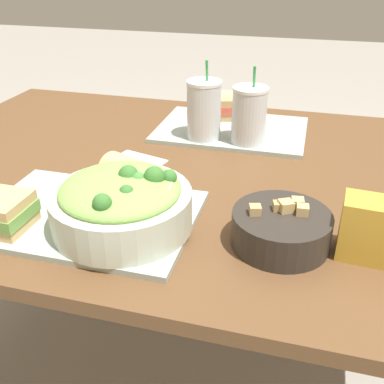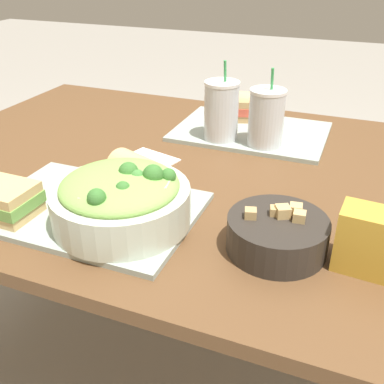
{
  "view_description": "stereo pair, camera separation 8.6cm",
  "coord_description": "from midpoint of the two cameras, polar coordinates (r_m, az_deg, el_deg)",
  "views": [
    {
      "loc": [
        0.29,
        -0.97,
        1.2
      ],
      "look_at": [
        0.1,
        -0.24,
        0.78
      ],
      "focal_mm": 42.0,
      "sensor_mm": 36.0,
      "label": 1
    },
    {
      "loc": [
        0.38,
        -0.94,
        1.2
      ],
      "look_at": [
        0.1,
        -0.24,
        0.78
      ],
      "focal_mm": 42.0,
      "sensor_mm": 36.0,
      "label": 2
    }
  ],
  "objects": [
    {
      "name": "tray_far",
      "position": [
        1.33,
        9.34,
        7.53
      ],
      "size": [
        0.43,
        0.3,
        0.01
      ],
      "color": "#99A89E",
      "rests_on": "dining_table"
    },
    {
      "name": "ground_plane",
      "position": [
        1.57,
        1.65,
        -20.89
      ],
      "size": [
        12.0,
        12.0,
        0.0
      ],
      "primitive_type": "plane",
      "color": "gray"
    },
    {
      "name": "chip_bag",
      "position": [
        0.81,
        25.66,
        -6.07
      ],
      "size": [
        0.14,
        0.08,
        0.11
      ],
      "rotation": [
        0.0,
        0.0,
        -0.08
      ],
      "color": "gold",
      "rests_on": "dining_table"
    },
    {
      "name": "sandwich_near",
      "position": [
        0.94,
        -20.3,
        -1.07
      ],
      "size": [
        0.12,
        0.1,
        0.06
      ],
      "rotation": [
        0.0,
        0.0,
        -0.02
      ],
      "color": "tan",
      "rests_on": "tray_near"
    },
    {
      "name": "soup_bowl",
      "position": [
        0.82,
        13.76,
        -5.2
      ],
      "size": [
        0.18,
        0.18,
        0.08
      ],
      "color": "#2D2823",
      "rests_on": "dining_table"
    },
    {
      "name": "baguette_far",
      "position": [
        1.43,
        8.5,
        10.93
      ],
      "size": [
        0.11,
        0.08,
        0.08
      ],
      "rotation": [
        0.0,
        0.0,
        1.6
      ],
      "color": "tan",
      "rests_on": "tray_far"
    },
    {
      "name": "dining_table",
      "position": [
        1.16,
        2.09,
        -0.15
      ],
      "size": [
        1.49,
        1.02,
        0.71
      ],
      "color": "brown",
      "rests_on": "ground_plane"
    },
    {
      "name": "tray_near",
      "position": [
        0.93,
        -10.06,
        -2.29
      ],
      "size": [
        0.43,
        0.3,
        0.01
      ],
      "color": "#99A89E",
      "rests_on": "dining_table"
    },
    {
      "name": "drink_cup_dark",
      "position": [
        1.23,
        5.77,
        9.98
      ],
      "size": [
        0.09,
        0.09,
        0.21
      ],
      "color": "silver",
      "rests_on": "tray_far"
    },
    {
      "name": "baguette_near",
      "position": [
        0.97,
        -4.25,
        2.3
      ],
      "size": [
        0.15,
        0.12,
        0.08
      ],
      "rotation": [
        0.0,
        0.0,
        1.19
      ],
      "color": "tan",
      "rests_on": "tray_near"
    },
    {
      "name": "napkin_folded",
      "position": [
        1.15,
        -3.25,
        4.09
      ],
      "size": [
        0.15,
        0.12,
        0.0
      ],
      "color": "white",
      "rests_on": "dining_table"
    },
    {
      "name": "salad_bowl",
      "position": [
        0.85,
        -6.14,
        -0.86
      ],
      "size": [
        0.26,
        0.26,
        0.12
      ],
      "color": "beige",
      "rests_on": "tray_near"
    },
    {
      "name": "drink_cup_red",
      "position": [
        1.21,
        11.44,
        8.97
      ],
      "size": [
        0.09,
        0.09,
        0.21
      ],
      "color": "silver",
      "rests_on": "tray_far"
    },
    {
      "name": "sandwich_far",
      "position": [
        1.41,
        9.07,
        10.38
      ],
      "size": [
        0.13,
        0.12,
        0.06
      ],
      "rotation": [
        0.0,
        0.0,
        0.31
      ],
      "color": "tan",
      "rests_on": "tray_far"
    }
  ]
}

